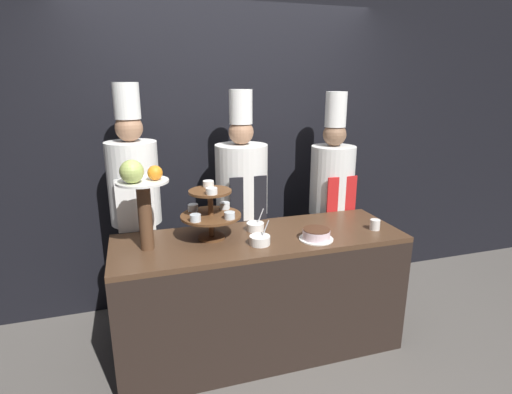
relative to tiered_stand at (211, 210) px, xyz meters
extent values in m
plane|color=#5B5651|center=(0.32, -0.39, -1.07)|extent=(14.00, 14.00, 0.00)
cube|color=black|center=(0.32, 0.84, 0.33)|extent=(10.00, 0.06, 2.80)
cube|color=black|center=(0.32, -0.06, -0.65)|extent=(1.97, 0.66, 0.84)
cube|color=#4C3321|center=(0.32, -0.06, -0.22)|extent=(1.97, 0.66, 0.03)
cylinder|color=brown|center=(0.00, 0.00, -0.19)|extent=(0.18, 0.18, 0.02)
cylinder|color=brown|center=(0.00, 0.00, -0.03)|extent=(0.04, 0.04, 0.33)
cylinder|color=brown|center=(0.00, 0.00, -0.04)|extent=(0.40, 0.40, 0.02)
cylinder|color=brown|center=(0.00, 0.00, 0.13)|extent=(0.28, 0.28, 0.02)
cylinder|color=silver|center=(0.12, 0.10, -0.01)|extent=(0.07, 0.07, 0.04)
cylinder|color=gold|center=(0.12, 0.10, -0.02)|extent=(0.06, 0.06, 0.03)
cylinder|color=silver|center=(-0.10, 0.12, -0.01)|extent=(0.07, 0.07, 0.04)
cylinder|color=beige|center=(-0.10, 0.12, -0.02)|extent=(0.06, 0.06, 0.03)
cylinder|color=silver|center=(-0.12, -0.10, -0.01)|extent=(0.07, 0.07, 0.04)
cylinder|color=red|center=(-0.12, -0.10, -0.02)|extent=(0.06, 0.06, 0.03)
cylinder|color=silver|center=(0.10, -0.12, -0.01)|extent=(0.07, 0.07, 0.04)
cylinder|color=green|center=(0.10, -0.12, -0.02)|extent=(0.06, 0.06, 0.03)
cylinder|color=white|center=(0.01, 0.10, 0.16)|extent=(0.07, 0.07, 0.04)
cylinder|color=white|center=(-0.01, -0.10, 0.16)|extent=(0.07, 0.07, 0.04)
cylinder|color=brown|center=(-0.42, -0.06, 0.02)|extent=(0.08, 0.08, 0.43)
cylinder|color=white|center=(-0.42, -0.06, 0.24)|extent=(0.31, 0.31, 0.01)
sphere|color=orange|center=(-0.34, -0.07, 0.29)|extent=(0.09, 0.09, 0.09)
sphere|color=#84B742|center=(-0.47, 0.00, 0.29)|extent=(0.09, 0.09, 0.09)
sphere|color=#ADC160|center=(-0.47, -0.11, 0.31)|extent=(0.14, 0.14, 0.14)
cylinder|color=white|center=(0.66, -0.23, -0.19)|extent=(0.23, 0.23, 0.01)
cylinder|color=silver|center=(0.66, -0.23, -0.16)|extent=(0.18, 0.18, 0.06)
cylinder|color=#472819|center=(0.66, -0.23, -0.13)|extent=(0.18, 0.18, 0.01)
cylinder|color=white|center=(1.14, -0.18, -0.16)|extent=(0.07, 0.07, 0.07)
cylinder|color=white|center=(0.28, -0.20, -0.17)|extent=(0.13, 0.13, 0.06)
cylinder|color=#BCBCC1|center=(0.31, -0.20, -0.10)|extent=(0.05, 0.01, 0.11)
cylinder|color=white|center=(0.33, 0.06, -0.17)|extent=(0.12, 0.12, 0.05)
cylinder|color=#BCBCC1|center=(0.36, 0.06, -0.10)|extent=(0.05, 0.01, 0.11)
cube|color=black|center=(-0.47, 0.45, -0.63)|extent=(0.27, 0.15, 0.89)
cylinder|color=white|center=(-0.47, 0.45, 0.11)|extent=(0.36, 0.36, 0.60)
cube|color=white|center=(-0.47, 0.28, -0.01)|extent=(0.25, 0.01, 0.38)
sphere|color=#A37556|center=(-0.47, 0.45, 0.50)|extent=(0.19, 0.19, 0.19)
cylinder|color=white|center=(-0.47, 0.45, 0.69)|extent=(0.18, 0.18, 0.25)
cube|color=#38332D|center=(0.33, 0.45, -0.63)|extent=(0.30, 0.17, 0.88)
cylinder|color=white|center=(0.33, 0.45, 0.08)|extent=(0.41, 0.41, 0.55)
cube|color=black|center=(0.33, 0.26, -0.03)|extent=(0.28, 0.01, 0.35)
sphere|color=#A37556|center=(0.33, 0.45, 0.45)|extent=(0.19, 0.19, 0.19)
cylinder|color=white|center=(0.33, 0.45, 0.63)|extent=(0.17, 0.17, 0.25)
cube|color=#28282D|center=(1.12, 0.45, -0.67)|extent=(0.28, 0.15, 0.80)
cylinder|color=silver|center=(1.12, 0.45, 0.02)|extent=(0.37, 0.37, 0.58)
cube|color=red|center=(1.12, 0.28, -0.10)|extent=(0.26, 0.01, 0.37)
sphere|color=#846047|center=(1.12, 0.45, 0.40)|extent=(0.19, 0.19, 0.19)
cylinder|color=white|center=(1.12, 0.45, 0.60)|extent=(0.17, 0.17, 0.28)
camera|label=1|loc=(-0.45, -2.48, 0.81)|focal=28.00mm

